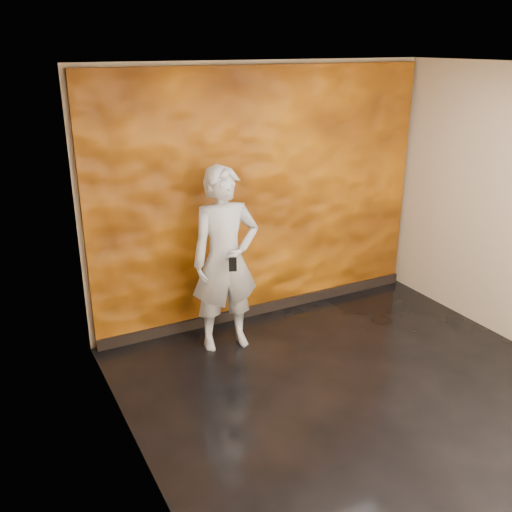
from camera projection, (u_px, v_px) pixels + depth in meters
The scene contains 5 objects.
room at pixel (379, 250), 4.59m from camera, with size 4.02×4.02×2.81m.
feature_wall at pixel (264, 197), 6.22m from camera, with size 3.90×0.06×2.75m, color orange.
baseboard at pixel (265, 308), 6.65m from camera, with size 3.90×0.04×0.12m, color black.
man at pixel (225, 260), 5.65m from camera, with size 0.69×0.45×1.88m, color #90959E.
phone at pixel (233, 264), 5.39m from camera, with size 0.07×0.01×0.14m, color black.
Camera 1 is at (-2.86, -3.37, 2.97)m, focal length 40.00 mm.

